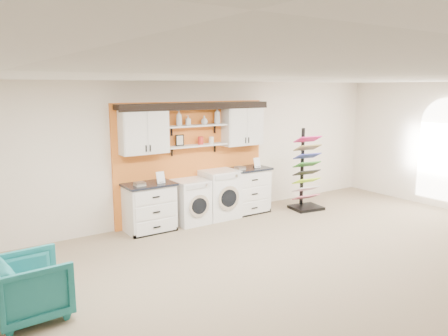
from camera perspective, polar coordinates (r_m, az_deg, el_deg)
floor at (r=6.34m, az=14.75°, el=-14.87°), size 10.00×10.00×0.00m
ceiling at (r=5.75m, az=16.07°, el=11.32°), size 10.00×10.00×0.00m
wall_back at (r=8.97m, az=-4.25°, el=2.26°), size 10.00×0.00×10.00m
accent_panel at (r=8.97m, az=-4.13°, el=0.97°), size 3.40×0.07×2.40m
upper_cabinet_left at (r=8.23m, az=-10.46°, el=4.75°), size 0.90×0.35×0.84m
upper_cabinet_right at (r=9.35m, az=2.40°, el=5.58°), size 0.90×0.35×0.84m
shelf_lower at (r=8.78m, az=-3.62°, el=2.95°), size 1.32×0.28×0.03m
shelf_upper at (r=8.74m, az=-3.65°, el=5.55°), size 1.32×0.28×0.03m
crown_molding at (r=8.72m, az=-3.72°, el=8.16°), size 3.30×0.41×0.13m
window_arched at (r=10.76m, az=26.72°, el=2.45°), size 0.06×1.10×2.25m
picture_frame at (r=8.64m, az=-5.80°, el=3.63°), size 0.18×0.02×0.22m
canister_red at (r=8.82m, az=-3.06°, el=3.61°), size 0.11×0.11×0.16m
canister_cream at (r=8.95m, az=-1.68°, el=3.66°), size 0.10×0.10×0.14m
base_cabinet_left at (r=8.35m, az=-9.72°, el=-5.08°), size 0.94×0.66×0.92m
base_cabinet_right at (r=9.45m, az=2.88°, el=-2.92°), size 1.00×0.66×0.98m
washer at (r=8.73m, az=-4.40°, el=-4.38°), size 0.63×0.71×0.88m
dryer at (r=9.07m, az=-0.59°, el=-3.42°), size 0.71×0.71×1.00m
sample_rack at (r=9.86m, az=10.66°, el=-2.12°), size 0.73×0.64×1.80m
armchair at (r=5.76m, az=-23.85°, el=-14.02°), size 0.85×0.83×0.74m
soap_bottle_a at (r=8.54m, az=-5.89°, el=6.52°), size 0.16×0.16×0.30m
soap_bottle_b at (r=8.64m, az=-4.71°, el=6.23°), size 0.11×0.10×0.19m
soap_bottle_c at (r=8.82m, az=-2.59°, el=6.28°), size 0.17×0.17×0.18m
soap_bottle_d at (r=8.98m, az=-0.89°, el=6.86°), size 0.18×0.18×0.33m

